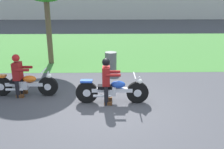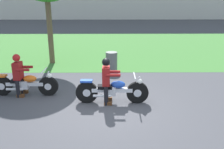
{
  "view_description": "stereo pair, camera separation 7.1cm",
  "coord_description": "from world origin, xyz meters",
  "px_view_note": "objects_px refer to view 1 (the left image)",
  "views": [
    {
      "loc": [
        0.09,
        -6.39,
        3.08
      ],
      "look_at": [
        0.24,
        0.59,
        0.85
      ],
      "focal_mm": 38.2,
      "sensor_mm": 36.0,
      "label": 1
    },
    {
      "loc": [
        0.16,
        -6.39,
        3.08
      ],
      "look_at": [
        0.24,
        0.59,
        0.85
      ],
      "focal_mm": 38.2,
      "sensor_mm": 36.0,
      "label": 2
    }
  ],
  "objects_px": {
    "motorcycle_follow": "(25,84)",
    "trash_can": "(111,62)",
    "rider_follow": "(18,72)",
    "rider_lead": "(107,77)",
    "motorcycle_lead": "(112,90)"
  },
  "relations": [
    {
      "from": "motorcycle_follow",
      "to": "rider_lead",
      "type": "bearing_deg",
      "value": -11.47
    },
    {
      "from": "rider_follow",
      "to": "motorcycle_follow",
      "type": "bearing_deg",
      "value": -0.82
    },
    {
      "from": "motorcycle_follow",
      "to": "rider_follow",
      "type": "height_order",
      "value": "rider_follow"
    },
    {
      "from": "motorcycle_lead",
      "to": "rider_follow",
      "type": "relative_size",
      "value": 1.59
    },
    {
      "from": "motorcycle_lead",
      "to": "motorcycle_follow",
      "type": "bearing_deg",
      "value": 169.14
    },
    {
      "from": "motorcycle_follow",
      "to": "trash_can",
      "type": "bearing_deg",
      "value": 45.14
    },
    {
      "from": "motorcycle_follow",
      "to": "rider_follow",
      "type": "relative_size",
      "value": 1.56
    },
    {
      "from": "rider_lead",
      "to": "motorcycle_follow",
      "type": "bearing_deg",
      "value": 168.53
    },
    {
      "from": "rider_follow",
      "to": "trash_can",
      "type": "relative_size",
      "value": 1.64
    },
    {
      "from": "trash_can",
      "to": "rider_follow",
      "type": "bearing_deg",
      "value": -137.98
    },
    {
      "from": "rider_lead",
      "to": "motorcycle_follow",
      "type": "xyz_separation_m",
      "value": [
        -2.7,
        0.62,
        -0.43
      ]
    },
    {
      "from": "rider_follow",
      "to": "trash_can",
      "type": "height_order",
      "value": "rider_follow"
    },
    {
      "from": "rider_lead",
      "to": "rider_follow",
      "type": "xyz_separation_m",
      "value": [
        -2.87,
        0.62,
        -0.01
      ]
    },
    {
      "from": "motorcycle_follow",
      "to": "rider_follow",
      "type": "distance_m",
      "value": 0.46
    },
    {
      "from": "motorcycle_follow",
      "to": "trash_can",
      "type": "height_order",
      "value": "motorcycle_follow"
    }
  ]
}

